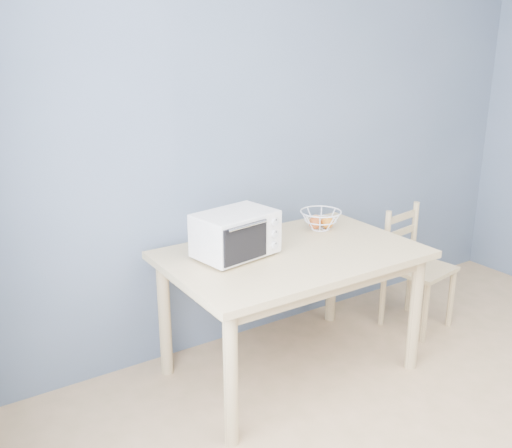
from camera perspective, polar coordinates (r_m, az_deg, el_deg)
dining_table at (r=3.20m, az=3.59°, el=-4.45°), size 1.40×0.90×0.75m
toaster_oven at (r=3.03m, az=-2.30°, el=-1.04°), size 0.46×0.37×0.25m
fruit_basket at (r=3.53m, az=6.41°, el=0.42°), size 0.27×0.27×0.12m
dining_chair at (r=3.98m, az=15.54°, el=-4.37°), size 0.44×0.44×0.81m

